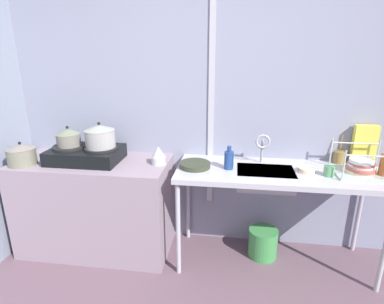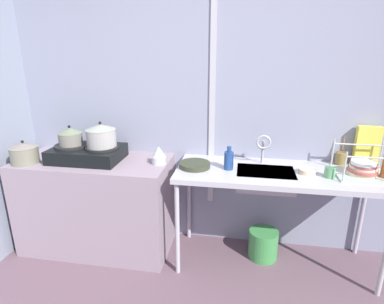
% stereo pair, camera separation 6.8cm
% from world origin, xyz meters
% --- Properties ---
extents(wall_back, '(4.58, 0.10, 2.57)m').
position_xyz_m(wall_back, '(0.00, 1.77, 1.29)').
color(wall_back, '#898EA4').
rests_on(wall_back, ground).
extents(wall_metal_strip, '(0.05, 0.01, 2.06)m').
position_xyz_m(wall_metal_strip, '(-0.17, 1.71, 1.41)').
color(wall_metal_strip, '#B5B4BC').
extents(counter_concrete, '(1.29, 0.59, 0.83)m').
position_xyz_m(counter_concrete, '(-1.15, 1.42, 0.41)').
color(counter_concrete, gray).
rests_on(counter_concrete, ground).
extents(counter_sink, '(1.58, 0.59, 0.83)m').
position_xyz_m(counter_sink, '(0.38, 1.42, 0.77)').
color(counter_sink, '#B5B4BC').
rests_on(counter_sink, ground).
extents(stove, '(0.58, 0.39, 0.13)m').
position_xyz_m(stove, '(-1.19, 1.42, 0.89)').
color(stove, black).
rests_on(stove, counter_concrete).
extents(pot_on_left_burner, '(0.20, 0.20, 0.17)m').
position_xyz_m(pot_on_left_burner, '(-1.33, 1.42, 1.03)').
color(pot_on_left_burner, slate).
rests_on(pot_on_left_burner, stove).
extents(pot_on_right_burner, '(0.24, 0.24, 0.21)m').
position_xyz_m(pot_on_right_burner, '(-1.06, 1.42, 1.05)').
color(pot_on_right_burner, '#9F9E98').
rests_on(pot_on_right_burner, stove).
extents(pot_beside_stove, '(0.22, 0.22, 0.19)m').
position_xyz_m(pot_beside_stove, '(-1.67, 1.27, 0.91)').
color(pot_beside_stove, gray).
rests_on(pot_beside_stove, counter_concrete).
extents(percolator, '(0.12, 0.12, 0.15)m').
position_xyz_m(percolator, '(-0.58, 1.43, 0.90)').
color(percolator, silver).
rests_on(percolator, counter_concrete).
extents(sink_basin, '(0.44, 0.30, 0.14)m').
position_xyz_m(sink_basin, '(0.28, 1.41, 0.76)').
color(sink_basin, '#B5B4BC').
rests_on(sink_basin, counter_sink).
extents(faucet, '(0.12, 0.07, 0.25)m').
position_xyz_m(faucet, '(0.26, 1.55, 1.00)').
color(faucet, '#B5B4BC').
rests_on(faucet, counter_sink).
extents(frying_pan, '(0.25, 0.25, 0.04)m').
position_xyz_m(frying_pan, '(-0.27, 1.40, 0.85)').
color(frying_pan, '#323826').
rests_on(frying_pan, counter_sink).
extents(dish_rack, '(0.37, 0.34, 0.23)m').
position_xyz_m(dish_rack, '(0.98, 1.43, 0.88)').
color(dish_rack, '#B9BDBE').
rests_on(dish_rack, counter_sink).
extents(cup_by_rack, '(0.08, 0.08, 0.08)m').
position_xyz_m(cup_by_rack, '(0.73, 1.35, 0.87)').
color(cup_by_rack, '#599B64').
rests_on(cup_by_rack, counter_sink).
extents(small_bowl_on_drainboard, '(0.13, 0.13, 0.04)m').
position_xyz_m(small_bowl_on_drainboard, '(0.58, 1.41, 0.84)').
color(small_bowl_on_drainboard, beige).
rests_on(small_bowl_on_drainboard, counter_sink).
extents(bottle_by_sink, '(0.07, 0.07, 0.19)m').
position_xyz_m(bottle_by_sink, '(-0.01, 1.40, 0.90)').
color(bottle_by_sink, navy).
rests_on(bottle_by_sink, counter_sink).
extents(cereal_box, '(0.18, 0.06, 0.32)m').
position_xyz_m(cereal_box, '(1.07, 1.67, 0.99)').
color(cereal_box, '#E4D94A').
rests_on(cereal_box, counter_sink).
extents(utensil_jar, '(0.09, 0.09, 0.24)m').
position_xyz_m(utensil_jar, '(0.89, 1.65, 0.88)').
color(utensil_jar, olive).
rests_on(utensil_jar, counter_sink).
extents(bucket_on_floor, '(0.25, 0.25, 0.25)m').
position_xyz_m(bucket_on_floor, '(0.31, 1.48, 0.13)').
color(bucket_on_floor, '#3F9349').
rests_on(bucket_on_floor, ground).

